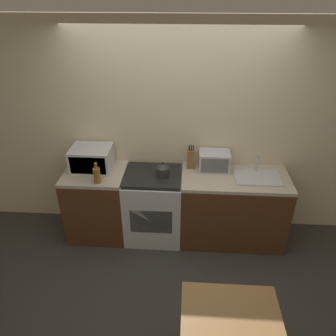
# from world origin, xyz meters

# --- Properties ---
(ground_plane) EXTENTS (16.00, 16.00, 0.00)m
(ground_plane) POSITION_xyz_m (0.00, 0.00, 0.00)
(ground_plane) COLOR #33302D
(wall_back) EXTENTS (10.00, 0.06, 2.60)m
(wall_back) POSITION_xyz_m (0.00, 1.00, 1.30)
(wall_back) COLOR beige
(wall_back) RESTS_ON ground_plane
(counter_left_run) EXTENTS (0.72, 0.62, 0.90)m
(counter_left_run) POSITION_xyz_m (-0.97, 0.66, 0.45)
(counter_left_run) COLOR #4C2D19
(counter_left_run) RESTS_ON ground_plane
(counter_right_run) EXTENTS (1.25, 0.62, 0.90)m
(counter_right_run) POSITION_xyz_m (0.71, 0.66, 0.45)
(counter_right_run) COLOR #4C2D19
(counter_right_run) RESTS_ON ground_plane
(stove_range) EXTENTS (0.69, 0.62, 0.90)m
(stove_range) POSITION_xyz_m (-0.27, 0.66, 0.45)
(stove_range) COLOR silver
(stove_range) RESTS_ON ground_plane
(kettle) EXTENTS (0.15, 0.15, 0.18)m
(kettle) POSITION_xyz_m (-0.15, 0.64, 0.98)
(kettle) COLOR #2D2D2D
(kettle) RESTS_ON stove_range
(microwave) EXTENTS (0.48, 0.38, 0.27)m
(microwave) POSITION_xyz_m (-1.01, 0.76, 1.04)
(microwave) COLOR silver
(microwave) RESTS_ON counter_left_run
(bottle) EXTENTS (0.08, 0.08, 0.26)m
(bottle) POSITION_xyz_m (-0.87, 0.44, 1.00)
(bottle) COLOR olive
(bottle) RESTS_ON counter_left_run
(knife_block) EXTENTS (0.10, 0.06, 0.31)m
(knife_block) POSITION_xyz_m (0.18, 0.84, 1.02)
(knife_block) COLOR brown
(knife_block) RESTS_ON counter_right_run
(toaster_oven) EXTENTS (0.36, 0.25, 0.23)m
(toaster_oven) POSITION_xyz_m (0.46, 0.82, 1.02)
(toaster_oven) COLOR silver
(toaster_oven) RESTS_ON counter_right_run
(sink_basin) EXTENTS (0.53, 0.37, 0.24)m
(sink_basin) POSITION_xyz_m (0.95, 0.67, 0.92)
(sink_basin) COLOR silver
(sink_basin) RESTS_ON counter_right_run
(dining_table) EXTENTS (0.75, 0.68, 0.73)m
(dining_table) POSITION_xyz_m (0.50, -1.09, 0.62)
(dining_table) COLOR brown
(dining_table) RESTS_ON ground_plane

